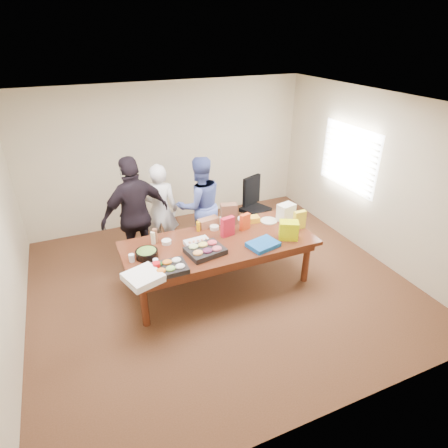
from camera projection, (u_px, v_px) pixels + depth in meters
name	position (u px, v px, depth m)	size (l,w,h in m)	color
floor	(220.00, 284.00, 5.86)	(5.50, 5.00, 0.02)	#47301E
ceiling	(218.00, 103.00, 4.59)	(5.50, 5.00, 0.02)	white
wall_back	(169.00, 155.00, 7.26)	(5.50, 0.04, 2.70)	beige
wall_front	(333.00, 318.00, 3.20)	(5.50, 0.04, 2.70)	beige
wall_right	(373.00, 177.00, 6.19)	(0.04, 5.00, 2.70)	beige
window_panel	(349.00, 158.00, 6.60)	(0.03, 1.40, 1.10)	white
window_blinds	(347.00, 158.00, 6.59)	(0.04, 1.36, 1.00)	beige
conference_table	(219.00, 263.00, 5.68)	(2.80, 1.20, 0.75)	#4C1C0F
office_chair	(256.00, 208.00, 7.10)	(0.52, 0.52, 1.02)	black
person_center	(160.00, 210.00, 6.29)	(0.59, 0.39, 1.63)	white
person_right	(200.00, 205.00, 6.39)	(0.83, 0.65, 1.70)	#495AA3
person_left	(136.00, 215.00, 5.82)	(1.11, 0.46, 1.90)	black
veggie_tray	(169.00, 268.00, 4.84)	(0.46, 0.36, 0.07)	black
fruit_tray	(205.00, 251.00, 5.21)	(0.50, 0.39, 0.08)	black
sheet_cake	(198.00, 243.00, 5.40)	(0.36, 0.27, 0.06)	silver
salad_bowl	(147.00, 254.00, 5.12)	(0.31, 0.31, 0.10)	black
chip_bag_blue	(263.00, 244.00, 5.37)	(0.42, 0.32, 0.06)	#11509E
chip_bag_red	(228.00, 227.00, 5.60)	(0.21, 0.08, 0.30)	red
chip_bag_yellow	(299.00, 220.00, 5.81)	(0.19, 0.08, 0.29)	yellow
chip_bag_orange	(245.00, 222.00, 5.79)	(0.16, 0.07, 0.26)	#DE4417
mayo_jar	(222.00, 221.00, 5.96)	(0.08, 0.08, 0.13)	silver
mustard_bottle	(198.00, 226.00, 5.76)	(0.06, 0.06, 0.16)	#E4A006
dressing_bottle	(155.00, 236.00, 5.44)	(0.07, 0.07, 0.22)	brown
ranch_bottle	(153.00, 238.00, 5.41)	(0.06, 0.06, 0.19)	beige
banana_bunch	(251.00, 219.00, 6.04)	(0.27, 0.16, 0.09)	yellow
bread_loaf	(208.00, 222.00, 5.91)	(0.33, 0.14, 0.13)	#965E41
kraft_bag	(229.00, 214.00, 5.94)	(0.26, 0.15, 0.33)	brown
red_cup	(157.00, 267.00, 4.81)	(0.10, 0.10, 0.13)	red
clear_cup_a	(156.00, 262.00, 4.93)	(0.07, 0.07, 0.10)	white
clear_cup_b	(132.00, 258.00, 5.02)	(0.08, 0.08, 0.11)	white
pizza_box_lower	(143.00, 279.00, 4.65)	(0.41, 0.41, 0.05)	white
pizza_box_upper	(143.00, 276.00, 4.63)	(0.41, 0.41, 0.05)	white
plate_a	(269.00, 221.00, 6.08)	(0.27, 0.27, 0.02)	beige
plate_b	(245.00, 219.00, 6.15)	(0.25, 0.25, 0.02)	white
dip_bowl_a	(214.00, 228.00, 5.83)	(0.14, 0.14, 0.06)	beige
dip_bowl_b	(167.00, 242.00, 5.45)	(0.14, 0.14, 0.06)	silver
grocery_bag_white	(286.00, 212.00, 6.05)	(0.26, 0.19, 0.28)	white
grocery_bag_yellow	(289.00, 230.00, 5.53)	(0.27, 0.19, 0.27)	#CFE102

